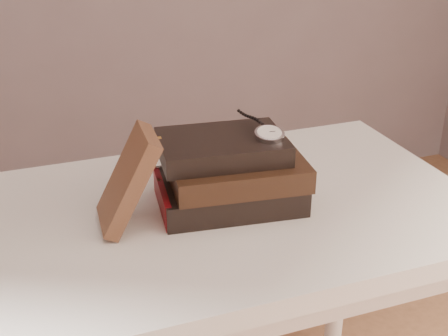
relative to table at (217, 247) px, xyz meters
name	(u,v)px	position (x,y,z in m)	size (l,w,h in m)	color
table	(217,247)	(0.00, 0.00, 0.00)	(1.00, 0.60, 0.75)	silver
book_stack	(230,173)	(0.03, 0.01, 0.15)	(0.29, 0.22, 0.13)	black
journal	(128,180)	(-0.17, -0.01, 0.18)	(0.03, 0.12, 0.19)	#44271A
pocket_watch	(268,133)	(0.10, -0.01, 0.23)	(0.06, 0.16, 0.02)	silver
eyeglasses	(172,153)	(-0.06, 0.11, 0.17)	(0.12, 0.14, 0.05)	silver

